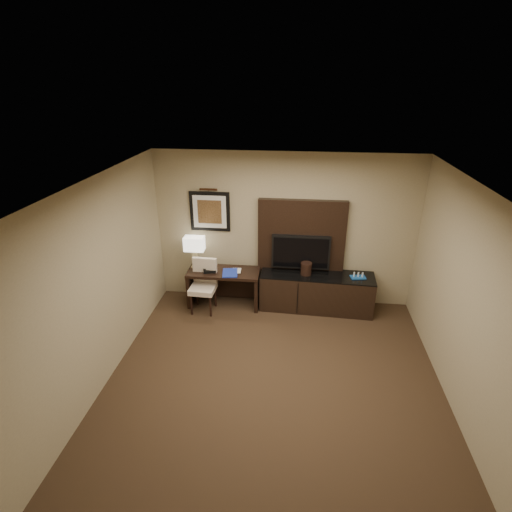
# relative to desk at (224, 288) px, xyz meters

# --- Properties ---
(floor) EXTENTS (4.50, 5.00, 0.01)m
(floor) POSITION_rel_desk_xyz_m (1.03, -2.15, -0.34)
(floor) COLOR #322216
(floor) RESTS_ON ground
(ceiling) EXTENTS (4.50, 5.00, 0.01)m
(ceiling) POSITION_rel_desk_xyz_m (1.03, -2.15, 2.36)
(ceiling) COLOR silver
(ceiling) RESTS_ON wall_back
(wall_back) EXTENTS (4.50, 0.01, 2.70)m
(wall_back) POSITION_rel_desk_xyz_m (1.03, 0.35, 1.01)
(wall_back) COLOR #9C8E69
(wall_back) RESTS_ON floor
(wall_left) EXTENTS (0.01, 5.00, 2.70)m
(wall_left) POSITION_rel_desk_xyz_m (-1.22, -2.15, 1.01)
(wall_left) COLOR #9C8E69
(wall_left) RESTS_ON floor
(wall_right) EXTENTS (0.01, 5.00, 2.70)m
(wall_right) POSITION_rel_desk_xyz_m (3.28, -2.15, 1.01)
(wall_right) COLOR #9C8E69
(wall_right) RESTS_ON floor
(desk) EXTENTS (1.26, 0.55, 0.67)m
(desk) POSITION_rel_desk_xyz_m (0.00, 0.00, 0.00)
(desk) COLOR black
(desk) RESTS_ON floor
(credenza) EXTENTS (1.97, 0.62, 0.67)m
(credenza) POSITION_rel_desk_xyz_m (1.64, 0.05, -0.00)
(credenza) COLOR black
(credenza) RESTS_ON floor
(tv_wall_panel) EXTENTS (1.50, 0.12, 1.30)m
(tv_wall_panel) POSITION_rel_desk_xyz_m (1.33, 0.29, 0.93)
(tv_wall_panel) COLOR black
(tv_wall_panel) RESTS_ON wall_back
(tv) EXTENTS (1.00, 0.08, 0.60)m
(tv) POSITION_rel_desk_xyz_m (1.33, 0.19, 0.68)
(tv) COLOR black
(tv) RESTS_ON tv_wall_panel
(artwork) EXTENTS (0.70, 0.04, 0.70)m
(artwork) POSITION_rel_desk_xyz_m (-0.27, 0.33, 1.31)
(artwork) COLOR black
(artwork) RESTS_ON wall_back
(picture_light) EXTENTS (0.04, 0.04, 0.30)m
(picture_light) POSITION_rel_desk_xyz_m (-0.27, 0.29, 1.71)
(picture_light) COLOR #422415
(picture_light) RESTS_ON wall_back
(desk_chair) EXTENTS (0.45, 0.51, 0.89)m
(desk_chair) POSITION_rel_desk_xyz_m (-0.33, -0.25, 0.11)
(desk_chair) COLOR beige
(desk_chair) RESTS_ON floor
(table_lamp) EXTENTS (0.40, 0.30, 0.58)m
(table_lamp) POSITION_rel_desk_xyz_m (-0.53, 0.12, 0.63)
(table_lamp) COLOR tan
(table_lamp) RESTS_ON desk
(desk_phone) EXTENTS (0.25, 0.24, 0.11)m
(desk_phone) POSITION_rel_desk_xyz_m (-0.24, -0.04, 0.39)
(desk_phone) COLOR black
(desk_phone) RESTS_ON desk
(blue_folder) EXTENTS (0.30, 0.37, 0.02)m
(blue_folder) POSITION_rel_desk_xyz_m (0.13, -0.09, 0.35)
(blue_folder) COLOR #192EA5
(blue_folder) RESTS_ON desk
(book) EXTENTS (0.15, 0.03, 0.21)m
(book) POSITION_rel_desk_xyz_m (0.15, 0.00, 0.44)
(book) COLOR beige
(book) RESTS_ON desk
(ice_bucket) EXTENTS (0.19, 0.19, 0.21)m
(ice_bucket) POSITION_rel_desk_xyz_m (1.44, 0.05, 0.44)
(ice_bucket) COLOR black
(ice_bucket) RESTS_ON credenza
(minibar_tray) EXTENTS (0.27, 0.19, 0.09)m
(minibar_tray) POSITION_rel_desk_xyz_m (2.32, 0.01, 0.38)
(minibar_tray) COLOR #1A57A9
(minibar_tray) RESTS_ON credenza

